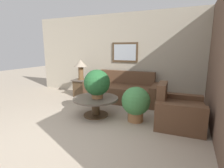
# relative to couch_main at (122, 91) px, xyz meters

# --- Properties ---
(ground_plane) EXTENTS (20.00, 20.00, 0.00)m
(ground_plane) POSITION_rel_couch_main_xyz_m (-0.12, -2.80, -0.28)
(ground_plane) COLOR tan
(wall_back) EXTENTS (6.67, 0.09, 2.60)m
(wall_back) POSITION_rel_couch_main_xyz_m (-0.12, 0.54, 1.02)
(wall_back) COLOR #B2A893
(wall_back) RESTS_ON ground_plane
(wall_right) EXTENTS (0.06, 5.31, 2.60)m
(wall_right) POSITION_rel_couch_main_xyz_m (2.25, -1.15, 1.02)
(wall_right) COLOR brown
(wall_right) RESTS_ON ground_plane
(couch_main) EXTENTS (2.12, 0.93, 0.85)m
(couch_main) POSITION_rel_couch_main_xyz_m (0.00, 0.00, 0.00)
(couch_main) COLOR brown
(couch_main) RESTS_ON ground_plane
(armchair) EXTENTS (0.93, 1.00, 0.85)m
(armchair) POSITION_rel_couch_main_xyz_m (1.63, -1.17, 0.00)
(armchair) COLOR brown
(armchair) RESTS_ON ground_plane
(coffee_table) EXTENTS (1.03, 1.03, 0.43)m
(coffee_table) POSITION_rel_couch_main_xyz_m (-0.14, -1.38, 0.03)
(coffee_table) COLOR #4C3823
(coffee_table) RESTS_ON ground_plane
(side_table) EXTENTS (0.47, 0.47, 0.55)m
(side_table) POSITION_rel_couch_main_xyz_m (-1.39, -0.08, -0.00)
(side_table) COLOR #4C3823
(side_table) RESTS_ON ground_plane
(table_lamp) EXTENTS (0.41, 0.41, 0.63)m
(table_lamp) POSITION_rel_couch_main_xyz_m (-1.39, -0.08, 0.71)
(table_lamp) COLOR brown
(table_lamp) RESTS_ON side_table
(potted_plant_on_table) EXTENTS (0.59, 0.59, 0.65)m
(potted_plant_on_table) POSITION_rel_couch_main_xyz_m (-0.09, -1.38, 0.49)
(potted_plant_on_table) COLOR #9E6B42
(potted_plant_on_table) RESTS_ON coffee_table
(potted_plant_floor) EXTENTS (0.61, 0.61, 0.75)m
(potted_plant_floor) POSITION_rel_couch_main_xyz_m (0.79, -1.31, 0.13)
(potted_plant_floor) COLOR #9E6B42
(potted_plant_floor) RESTS_ON ground_plane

